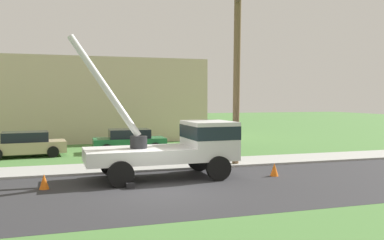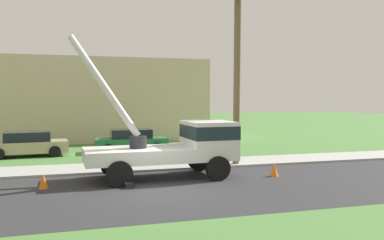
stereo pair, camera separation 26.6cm
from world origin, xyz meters
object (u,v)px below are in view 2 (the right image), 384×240
leaning_utility_pole (237,72)px  parked_sedan_green (131,140)px  traffic_cone_ahead (274,170)px  traffic_cone_behind (43,181)px  utility_truck (180,144)px  parked_sedan_tan (27,144)px

leaning_utility_pole → parked_sedan_green: bearing=117.7°
traffic_cone_ahead → parked_sedan_green: bearing=116.2°
traffic_cone_behind → parked_sedan_green: (4.54, 9.47, 0.43)m
utility_truck → traffic_cone_ahead: bearing=-14.4°
leaning_utility_pole → traffic_cone_ahead: bearing=-69.2°
utility_truck → parked_sedan_tan: 10.87m
traffic_cone_ahead → traffic_cone_behind: size_ratio=1.00×
leaning_utility_pole → traffic_cone_behind: size_ratio=15.82×
leaning_utility_pole → parked_sedan_tan: leaning_utility_pole is taller
parked_sedan_tan → utility_truck: bearing=-50.8°
traffic_cone_ahead → parked_sedan_tan: bearing=138.8°
leaning_utility_pole → traffic_cone_ahead: size_ratio=15.82×
utility_truck → parked_sedan_green: (-0.86, 8.70, -0.70)m
utility_truck → parked_sedan_green: 8.77m
utility_truck → parked_sedan_tan: size_ratio=1.51×
utility_truck → traffic_cone_behind: size_ratio=12.20×
leaning_utility_pole → traffic_cone_ahead: (0.83, -2.18, -4.27)m
parked_sedan_green → utility_truck: bearing=-84.3°
utility_truck → traffic_cone_behind: bearing=-171.9°
utility_truck → parked_sedan_green: bearing=95.7°
utility_truck → leaning_utility_pole: leaning_utility_pole is taller
traffic_cone_ahead → traffic_cone_behind: same height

